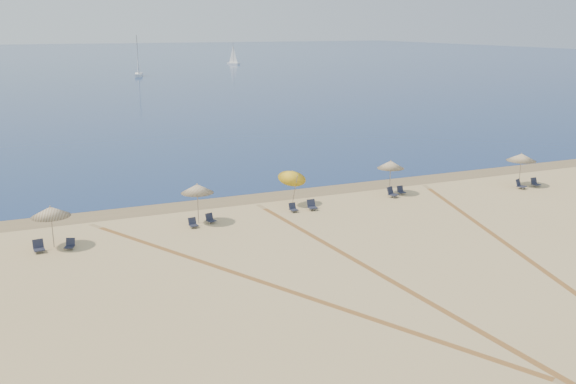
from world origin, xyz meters
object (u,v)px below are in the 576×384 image
object	(u,v)px
umbrella_3	(292,175)
sailboat_1	(138,64)
sailboat_0	(233,58)
chair_2	(70,244)
umbrella_4	(391,165)
chair_4	(210,219)
umbrella_1	(51,212)
umbrella_2	(197,189)
chair_10	(535,183)
chair_3	(193,223)
umbrella_5	(521,157)
chair_5	(293,208)
chair_8	(401,190)
chair_6	(312,205)
chair_1	(39,247)
chair_9	(520,185)
chair_7	(392,193)

from	to	relation	value
umbrella_3	sailboat_1	bearing A→B (deg)	84.80
sailboat_0	chair_2	bearing A→B (deg)	-139.14
umbrella_4	chair_4	size ratio (longest dim) A/B	3.65
umbrella_1	umbrella_2	world-z (taller)	umbrella_2
sailboat_0	umbrella_2	bearing A→B (deg)	-136.84
umbrella_3	sailboat_0	size ratio (longest dim) A/B	0.41
umbrella_1	chair_10	bearing A→B (deg)	0.00
chair_3	umbrella_5	bearing A→B (deg)	-5.05
chair_5	chair_8	size ratio (longest dim) A/B	1.03
umbrella_4	sailboat_1	xyz separation A→B (m)	(2.94, 117.75, 0.73)
chair_8	sailboat_1	distance (m)	118.16
chair_2	chair_4	xyz separation A→B (m)	(8.50, 1.55, 0.00)
umbrella_2	umbrella_3	size ratio (longest dim) A/B	0.93
umbrella_4	chair_6	xyz separation A→B (m)	(-7.00, -1.48, -1.90)
umbrella_3	sailboat_0	xyz separation A→B (m)	(46.82, 154.26, -0.13)
umbrella_1	chair_8	bearing A→B (deg)	5.05
umbrella_3	chair_4	distance (m)	6.77
umbrella_1	umbrella_4	xyz separation A→B (m)	(23.40, 2.49, 0.13)
sailboat_1	chair_1	bearing A→B (deg)	-90.92
chair_1	chair_8	world-z (taller)	chair_1
umbrella_2	chair_5	bearing A→B (deg)	-0.54
umbrella_3	chair_1	size ratio (longest dim) A/B	3.86
chair_3	umbrella_1	bearing A→B (deg)	177.25
chair_3	chair_6	world-z (taller)	chair_6
chair_3	umbrella_4	bearing A→B (deg)	2.07
umbrella_2	sailboat_1	bearing A→B (deg)	81.54
chair_5	chair_9	bearing A→B (deg)	-8.71
chair_7	chair_10	size ratio (longest dim) A/B	1.34
chair_8	sailboat_0	size ratio (longest dim) A/B	0.09
chair_8	chair_10	distance (m)	10.93
sailboat_1	umbrella_3	bearing A→B (deg)	-83.45
chair_1	sailboat_1	distance (m)	123.79
umbrella_5	sailboat_1	world-z (taller)	sailboat_1
chair_8	chair_6	bearing A→B (deg)	-172.46
chair_7	chair_10	distance (m)	11.90
chair_5	chair_6	xyz separation A→B (m)	(1.34, -0.07, 0.04)
umbrella_1	umbrella_4	world-z (taller)	umbrella_4
umbrella_1	chair_6	bearing A→B (deg)	3.52
umbrella_2	umbrella_3	world-z (taller)	umbrella_3
umbrella_2	umbrella_5	size ratio (longest dim) A/B	1.00
chair_1	chair_4	bearing A→B (deg)	1.96
chair_8	chair_10	xyz separation A→B (m)	(10.72, -2.13, 0.03)
chair_5	chair_7	world-z (taller)	chair_7
chair_9	chair_2	bearing A→B (deg)	156.29
chair_6	umbrella_3	bearing A→B (deg)	120.17
umbrella_3	sailboat_1	size ratio (longest dim) A/B	0.28
umbrella_2	chair_10	size ratio (longest dim) A/B	3.88
umbrella_1	chair_4	bearing A→B (deg)	5.39
umbrella_3	chair_3	distance (m)	8.05
umbrella_3	chair_8	bearing A→B (deg)	-2.32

